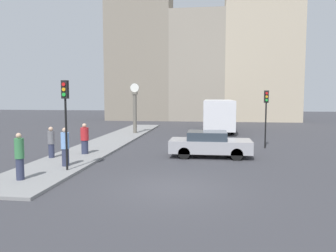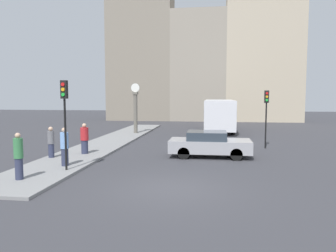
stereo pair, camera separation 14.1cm
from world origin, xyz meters
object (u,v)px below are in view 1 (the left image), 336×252
Objects in this scene: traffic_light_far at (266,107)px; pedestrian_green_hoodie at (20,156)px; traffic_light_near at (65,106)px; street_clock at (135,109)px; bus_distant at (218,113)px; pedestrian_blue_stripe at (65,147)px; sedan_car at (210,144)px; pedestrian_red_top at (85,139)px; pedestrian_grey_jacket at (51,142)px.

pedestrian_green_hoodie is (-10.49, -9.59, -1.57)m from traffic_light_far.
street_clock is at bearing 91.37° from traffic_light_near.
traffic_light_near reaches higher than bus_distant.
bus_distant is 8.18m from street_clock.
traffic_light_near is at bearing -61.33° from pedestrian_blue_stripe.
pedestrian_green_hoodie is at bearing -120.77° from traffic_light_near.
bus_distant is 2.72× the size of traffic_light_far.
traffic_light_far is at bearing 39.67° from traffic_light_near.
bus_distant reaches higher than sedan_car.
street_clock is at bearing 87.65° from pedestrian_red_top.
traffic_light_far is 11.05m from pedestrian_red_top.
street_clock reaches higher than sedan_car.
bus_distant is 18.78m from pedestrian_blue_stripe.
pedestrian_green_hoodie is (-7.80, -19.89, -0.63)m from bus_distant.
bus_distant reaches higher than pedestrian_grey_jacket.
street_clock is (-7.08, -4.06, 0.53)m from bus_distant.
street_clock is (-9.77, 6.24, -0.41)m from traffic_light_far.
pedestrian_grey_jacket is at bearing 131.47° from pedestrian_blue_stripe.
sedan_car is 2.72× the size of pedestrian_grey_jacket.
pedestrian_blue_stripe is at bearing -90.40° from street_clock.
pedestrian_red_top is 1.82m from pedestrian_grey_jacket.
street_clock is 11.68m from pedestrian_grey_jacket.
street_clock is 10.26m from pedestrian_red_top.
pedestrian_green_hoodie is 2.62m from pedestrian_blue_stripe.
pedestrian_red_top is (-6.75, -0.59, 0.23)m from sedan_car.
bus_distant reaches higher than pedestrian_blue_stripe.
pedestrian_red_top is at bearing -175.02° from sedan_car.
bus_distant is at bearing 104.63° from traffic_light_far.
pedestrian_red_top is 1.05× the size of pedestrian_grey_jacket.
traffic_light_near is 2.05m from pedestrian_blue_stripe.
traffic_light_far reaches higher than pedestrian_grey_jacket.
street_clock reaches higher than pedestrian_red_top.
traffic_light_far is at bearing 42.44° from pedestrian_green_hoodie.
pedestrian_grey_jacket is 2.39m from pedestrian_blue_stripe.
sedan_car is 1.02× the size of street_clock.
traffic_light_far is at bearing 21.09° from pedestrian_red_top.
street_clock is 15.89m from pedestrian_green_hoodie.
traffic_light_near reaches higher than sedan_car.
pedestrian_blue_stripe is at bearing -48.53° from pedestrian_grey_jacket.
pedestrian_blue_stripe is (-9.86, -7.04, -1.60)m from traffic_light_far.
pedestrian_blue_stripe is (-6.43, -3.70, 0.28)m from sedan_car.
street_clock reaches higher than traffic_light_far.
traffic_light_far is 12.23m from pedestrian_blue_stripe.
street_clock is 2.66× the size of pedestrian_grey_jacket.
bus_distant is 6.16× the size of pedestrian_grey_jacket.
traffic_light_far is 2.27× the size of pedestrian_grey_jacket.
pedestrian_green_hoodie is at bearing -92.58° from street_clock.
street_clock is (-6.34, 9.58, 1.47)m from sedan_car.
traffic_light_near is at bearing -140.33° from traffic_light_far.
pedestrian_red_top is (-0.75, 3.90, -1.90)m from traffic_light_near.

